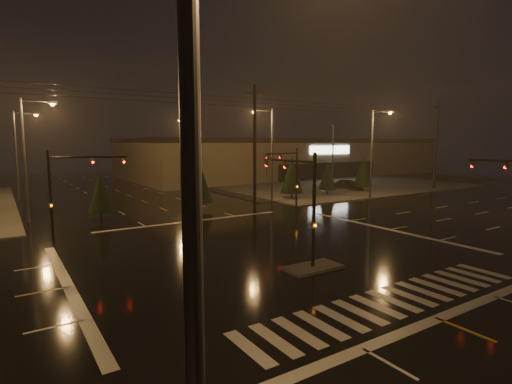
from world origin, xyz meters
The scene contains 25 objects.
ground centered at (0.00, 0.00, 0.00)m, with size 140.00×140.00×0.00m, color black.
sidewalk_ne centered at (30.00, 30.00, 0.06)m, with size 36.00×36.00×0.12m, color #494741.
median_island centered at (0.00, -4.00, 0.07)m, with size 3.00×1.60×0.15m, color #494741.
crosswalk centered at (0.00, -9.00, 0.01)m, with size 15.00×2.60×0.01m, color beige.
stop_bar_near centered at (0.00, -11.00, 0.01)m, with size 16.00×0.50×0.01m, color beige.
stop_bar_far centered at (0.00, 11.00, 0.01)m, with size 16.00×0.50×0.01m, color beige.
parking_lot centered at (35.00, 28.00, 0.04)m, with size 50.00×24.00×0.08m, color black.
retail_building centered at (35.00, 45.99, 3.84)m, with size 60.20×28.30×7.20m.
signal_mast_median centered at (0.00, -3.07, 3.75)m, with size 0.25×4.59×6.00m.
signal_mast_ne centered at (9.50, 10.14, 3.79)m, with size 4.84×1.86×6.00m.
signal_mast_nw centered at (-9.50, 10.14, 3.79)m, with size 4.84×1.86×6.00m.
streetlight_0 centered at (-11.18, -15.00, 5.80)m, with size 2.77×0.32×10.00m.
streetlight_1 centered at (-11.18, 18.00, 5.80)m, with size 2.77×0.32×10.00m.
streetlight_2 centered at (-11.18, 34.00, 5.80)m, with size 2.77×0.32×10.00m.
streetlight_3 centered at (11.18, 16.00, 5.80)m, with size 2.77×0.32×10.00m.
streetlight_4 centered at (11.18, 36.00, 5.80)m, with size 2.77×0.32×10.00m.
streetlight_6 centered at (22.00, 11.18, 5.80)m, with size 0.32×2.77×10.00m.
utility_pole_1 centered at (8.00, 14.00, 6.13)m, with size 2.20×0.32×12.00m.
utility_pole_2 centered at (38.00, 14.00, 6.13)m, with size 2.20×0.32×12.00m.
conifer_0 centered at (14.98, 16.96, 2.78)m, with size 2.66×2.66×4.86m.
conifer_1 centered at (20.68, 17.13, 2.40)m, with size 2.18×2.18×4.11m.
conifer_2 centered at (27.27, 17.37, 2.62)m, with size 2.47×2.47×4.55m.
conifer_3 centered at (-6.33, 15.52, 2.28)m, with size 2.03×2.03×3.87m.
conifer_4 centered at (3.08, 15.90, 2.44)m, with size 2.23×2.23×4.18m.
car_parked centered at (27.41, 20.20, 0.73)m, with size 1.73×4.29×1.46m, color black.
Camera 1 is at (-13.32, -19.16, 6.50)m, focal length 28.00 mm.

